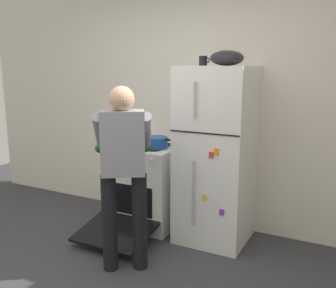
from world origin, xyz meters
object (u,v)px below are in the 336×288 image
(stove_range, at_px, (145,186))
(coffee_mug, at_px, (203,61))
(refrigerator, at_px, (216,155))
(red_pot, at_px, (156,142))
(mixing_bowl, at_px, (227,58))
(person_cook, at_px, (123,162))
(pepper_mill, at_px, (132,133))

(stove_range, relative_size, coffee_mug, 10.76)
(refrigerator, bearing_deg, red_pot, -175.72)
(red_pot, relative_size, mixing_bowl, 1.14)
(refrigerator, distance_m, person_cook, 1.03)
(person_cook, bearing_deg, coffee_mug, 71.22)
(red_pot, xyz_separation_m, coffee_mug, (0.49, 0.10, 0.84))
(red_pot, bearing_deg, person_cook, -79.18)
(stove_range, distance_m, red_pot, 0.54)
(pepper_mill, height_order, mixing_bowl, mixing_bowl)
(stove_range, height_order, red_pot, red_pot)
(stove_range, xyz_separation_m, mixing_bowl, (0.90, 0.02, 1.39))
(stove_range, distance_m, pepper_mill, 0.66)
(red_pot, xyz_separation_m, mixing_bowl, (0.74, 0.05, 0.87))
(red_pot, height_order, mixing_bowl, mixing_bowl)
(coffee_mug, xyz_separation_m, mixing_bowl, (0.26, -0.05, 0.02))
(red_pot, distance_m, mixing_bowl, 1.14)
(coffee_mug, bearing_deg, refrigerator, -15.83)
(coffee_mug, relative_size, mixing_bowl, 0.35)
(refrigerator, distance_m, mixing_bowl, 0.95)
(stove_range, bearing_deg, coffee_mug, 5.98)
(red_pot, bearing_deg, mixing_bowl, 3.85)
(red_pot, height_order, coffee_mug, coffee_mug)
(red_pot, distance_m, pepper_mill, 0.52)
(stove_range, height_order, pepper_mill, pepper_mill)
(mixing_bowl, bearing_deg, coffee_mug, 169.01)
(person_cook, distance_m, coffee_mug, 1.31)
(person_cook, bearing_deg, stove_range, 110.06)
(person_cook, relative_size, pepper_mill, 9.69)
(coffee_mug, height_order, pepper_mill, coffee_mug)
(pepper_mill, bearing_deg, person_cook, -60.52)
(stove_range, bearing_deg, mixing_bowl, 1.12)
(refrigerator, distance_m, red_pot, 0.67)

